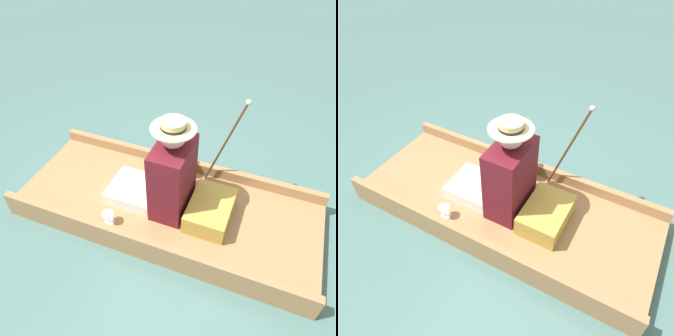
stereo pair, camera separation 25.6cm
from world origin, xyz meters
TOP-DOWN VIEW (x-y plane):
  - ground_plane at (0.00, 0.00)m, footprint 16.00×16.00m
  - punt_boat at (0.00, 0.00)m, footprint 1.04×2.60m
  - seat_cushion at (-0.02, -0.39)m, footprint 0.48×0.34m
  - seated_person at (-0.02, 0.00)m, footprint 0.44×0.74m
  - teddy_bear at (0.34, 0.03)m, footprint 0.27×0.16m
  - wine_glass at (-0.38, 0.36)m, footprint 0.10×0.10m
  - walking_cane at (0.42, -0.38)m, footprint 0.04×0.30m

SIDE VIEW (x-z plane):
  - ground_plane at x=0.00m, z-range 0.00..0.00m
  - punt_boat at x=0.00m, z-range -0.04..0.20m
  - wine_glass at x=-0.38m, z-range 0.16..0.28m
  - seat_cushion at x=-0.02m, z-range 0.14..0.31m
  - teddy_bear at x=0.34m, z-range 0.13..0.51m
  - seated_person at x=-0.02m, z-range 0.02..0.91m
  - walking_cane at x=0.42m, z-range 0.21..1.11m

